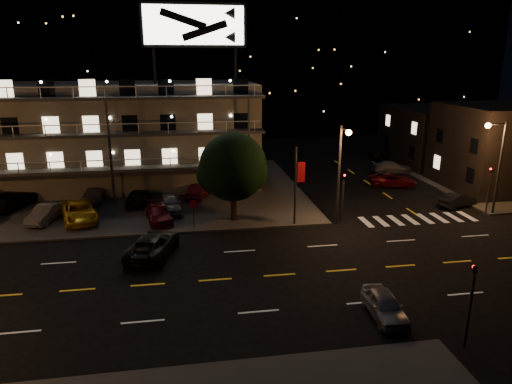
{
  "coord_description": "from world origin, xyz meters",
  "views": [
    {
      "loc": [
        -3.55,
        -25.12,
        12.93
      ],
      "look_at": [
        1.81,
        8.0,
        3.07
      ],
      "focal_mm": 32.0,
      "sensor_mm": 36.0,
      "label": 1
    }
  ],
  "objects": [
    {
      "name": "ground",
      "position": [
        0.0,
        0.0,
        0.0
      ],
      "size": [
        140.0,
        140.0,
        0.0
      ],
      "primitive_type": "plane",
      "color": "black",
      "rests_on": "ground"
    },
    {
      "name": "curb_nw",
      "position": [
        -14.0,
        20.0,
        0.07
      ],
      "size": [
        44.0,
        24.0,
        0.15
      ],
      "primitive_type": "cube",
      "color": "#3E3E3B",
      "rests_on": "ground"
    },
    {
      "name": "curb_ne",
      "position": [
        30.0,
        20.0,
        0.07
      ],
      "size": [
        16.0,
        24.0,
        0.15
      ],
      "primitive_type": "cube",
      "color": "#3E3E3B",
      "rests_on": "ground"
    },
    {
      "name": "motel",
      "position": [
        -9.94,
        23.88,
        5.34
      ],
      "size": [
        28.0,
        13.8,
        18.1
      ],
      "color": "gray",
      "rests_on": "ground"
    },
    {
      "name": "side_bldg_back",
      "position": [
        29.99,
        28.0,
        3.5
      ],
      "size": [
        14.06,
        12.0,
        7.0
      ],
      "color": "black",
      "rests_on": "ground"
    },
    {
      "name": "hill_backdrop",
      "position": [
        -5.94,
        68.78,
        11.55
      ],
      "size": [
        120.0,
        25.0,
        24.0
      ],
      "color": "black",
      "rests_on": "ground"
    },
    {
      "name": "streetlight_nc",
      "position": [
        8.5,
        7.94,
        4.96
      ],
      "size": [
        0.44,
        1.92,
        8.0
      ],
      "color": "#2D2D30",
      "rests_on": "ground"
    },
    {
      "name": "streetlight_ne",
      "position": [
        22.14,
        8.3,
        4.96
      ],
      "size": [
        1.92,
        0.44,
        8.0
      ],
      "color": "#2D2D30",
      "rests_on": "ground"
    },
    {
      "name": "signal_nw",
      "position": [
        9.0,
        8.5,
        2.57
      ],
      "size": [
        0.2,
        0.27,
        4.6
      ],
      "color": "#2D2D30",
      "rests_on": "ground"
    },
    {
      "name": "signal_sw",
      "position": [
        9.0,
        -8.5,
        2.57
      ],
      "size": [
        0.2,
        0.27,
        4.6
      ],
      "color": "#2D2D30",
      "rests_on": "ground"
    },
    {
      "name": "signal_ne",
      "position": [
        22.0,
        8.5,
        2.57
      ],
      "size": [
        0.27,
        0.2,
        4.6
      ],
      "color": "#2D2D30",
      "rests_on": "ground"
    },
    {
      "name": "banner_north",
      "position": [
        5.09,
        8.4,
        3.43
      ],
      "size": [
        0.83,
        0.16,
        6.4
      ],
      "color": "#2D2D30",
      "rests_on": "ground"
    },
    {
      "name": "stop_sign",
      "position": [
        -3.0,
        8.57,
        1.71
      ],
      "size": [
        0.91,
        0.11,
        2.61
      ],
      "color": "#2D2D30",
      "rests_on": "ground"
    },
    {
      "name": "tree",
      "position": [
        0.26,
        10.22,
        4.41
      ],
      "size": [
        5.7,
        5.49,
        7.17
      ],
      "color": "black",
      "rests_on": "curb_nw"
    },
    {
      "name": "lot_car_1",
      "position": [
        -14.84,
        12.19,
        0.84
      ],
      "size": [
        2.48,
        4.4,
        1.37
      ],
      "primitive_type": "imported",
      "rotation": [
        0.0,
        0.0,
        -0.26
      ],
      "color": "gray",
      "rests_on": "curb_nw"
    },
    {
      "name": "lot_car_2",
      "position": [
        -12.22,
        11.95,
        0.9
      ],
      "size": [
        4.1,
        5.94,
        1.51
      ],
      "primitive_type": "imported",
      "rotation": [
        0.0,
        0.0,
        0.32
      ],
      "color": "gold",
      "rests_on": "curb_nw"
    },
    {
      "name": "lot_car_3",
      "position": [
        -5.77,
        10.82,
        0.81
      ],
      "size": [
        2.6,
        4.77,
        1.31
      ],
      "primitive_type": "imported",
      "rotation": [
        0.0,
        0.0,
        0.18
      ],
      "color": "maroon",
      "rests_on": "curb_nw"
    },
    {
      "name": "lot_car_4",
      "position": [
        -4.86,
        13.02,
        0.92
      ],
      "size": [
        2.07,
        4.61,
        1.54
      ],
      "primitive_type": "imported",
      "rotation": [
        0.0,
        0.0,
        0.06
      ],
      "color": "gray",
      "rests_on": "curb_nw"
    },
    {
      "name": "lot_car_6",
      "position": [
        -18.86,
        16.45,
        0.89
      ],
      "size": [
        4.16,
        5.88,
        1.49
      ],
      "primitive_type": "imported",
      "rotation": [
        0.0,
        0.0,
        2.79
      ],
      "color": "black",
      "rests_on": "curb_nw"
    },
    {
      "name": "lot_car_7",
      "position": [
        -11.92,
        17.27,
        0.8
      ],
      "size": [
        2.03,
        4.57,
        1.3
      ],
      "primitive_type": "imported",
      "rotation": [
        0.0,
        0.0,
        3.1
      ],
      "color": "gray",
      "rests_on": "curb_nw"
    },
    {
      "name": "lot_car_8",
      "position": [
        -7.76,
        15.55,
        0.87
      ],
      "size": [
        2.34,
        4.47,
        1.45
      ],
      "primitive_type": "imported",
      "rotation": [
        0.0,
        0.0,
        2.99
      ],
      "color": "black",
      "rests_on": "curb_nw"
    },
    {
      "name": "lot_car_9",
      "position": [
        -2.22,
        16.96,
        0.83
      ],
      "size": [
        2.7,
        4.38,
        1.36
      ],
      "primitive_type": "imported",
      "rotation": [
        0.0,
        0.0,
        2.81
      ],
      "color": "maroon",
      "rests_on": "curb_nw"
    },
    {
      "name": "side_car_0",
      "position": [
        20.69,
        10.7,
        0.63
      ],
      "size": [
        4.02,
        2.5,
        1.25
      ],
      "primitive_type": "imported",
      "rotation": [
        0.0,
        0.0,
        1.91
      ],
      "color": "black",
      "rests_on": "ground"
    },
    {
      "name": "side_car_1",
      "position": [
        18.01,
        18.23,
        0.68
      ],
      "size": [
        5.31,
        3.46,
        1.36
      ],
      "primitive_type": "imported",
      "rotation": [
        0.0,
        0.0,
        1.31
      ],
      "color": "maroon",
      "rests_on": "ground"
    },
    {
      "name": "side_car_2",
      "position": [
        20.48,
        23.64,
        0.67
      ],
      "size": [
        4.82,
        2.55,
        1.33
      ],
      "primitive_type": "imported",
      "rotation": [
        0.0,
        0.0,
        1.42
      ],
      "color": "gray",
      "rests_on": "ground"
    },
    {
      "name": "side_car_3",
      "position": [
        22.91,
        30.42,
        0.77
      ],
      "size": [
        4.58,
        1.95,
        1.54
      ],
      "primitive_type": "imported",
      "rotation": [
        0.0,
        0.0,
        1.54
      ],
      "color": "black",
      "rests_on": "ground"
    },
    {
      "name": "road_car_east",
      "position": [
        6.37,
        -5.48,
        0.65
      ],
      "size": [
        1.71,
        3.89,
        1.3
      ],
      "primitive_type": "imported",
      "rotation": [
        0.0,
        0.0,
        -0.05
      ],
      "color": "gray",
      "rests_on": "ground"
    },
    {
      "name": "road_car_west",
      "position": [
        -5.9,
        4.29,
        0.77
      ],
      "size": [
        3.95,
        6.02,
        1.54
      ],
      "primitive_type": "imported",
      "rotation": [
        0.0,
        0.0,
        2.87
      ],
      "color": "black",
      "rests_on": "ground"
    }
  ]
}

